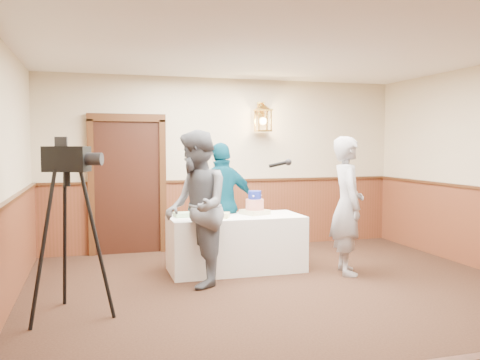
% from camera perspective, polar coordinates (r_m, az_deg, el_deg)
% --- Properties ---
extents(ground, '(7.00, 7.00, 0.00)m').
position_cam_1_polar(ground, '(5.40, 8.07, -14.53)').
color(ground, black).
rests_on(ground, ground).
extents(room_shell, '(6.02, 7.02, 2.81)m').
position_cam_1_polar(room_shell, '(5.53, 5.77, 1.98)').
color(room_shell, beige).
rests_on(room_shell, ground).
extents(display_table, '(1.80, 0.80, 0.75)m').
position_cam_1_polar(display_table, '(6.95, -0.47, -7.10)').
color(display_table, white).
rests_on(display_table, ground).
extents(tiered_cake, '(0.41, 0.41, 0.33)m').
position_cam_1_polar(tiered_cake, '(7.03, 1.66, -2.83)').
color(tiered_cake, beige).
rests_on(tiered_cake, display_table).
extents(sheet_cake_yellow, '(0.37, 0.33, 0.06)m').
position_cam_1_polar(sheet_cake_yellow, '(6.73, -2.57, -3.97)').
color(sheet_cake_yellow, '#F5E893').
rests_on(sheet_cake_yellow, display_table).
extents(sheet_cake_green, '(0.27, 0.23, 0.06)m').
position_cam_1_polar(sheet_cake_green, '(6.82, -6.32, -3.89)').
color(sheet_cake_green, '#9BD999').
rests_on(sheet_cake_green, display_table).
extents(interviewer, '(1.53, 0.94, 1.89)m').
position_cam_1_polar(interviewer, '(6.16, -4.93, -3.16)').
color(interviewer, '#575A62').
rests_on(interviewer, ground).
extents(baker, '(0.58, 0.75, 1.82)m').
position_cam_1_polar(baker, '(6.86, 11.95, -2.81)').
color(baker, '#949399').
rests_on(baker, ground).
extents(assistant_p, '(1.08, 0.58, 1.74)m').
position_cam_1_polar(assistant_p, '(7.19, -1.97, -2.73)').
color(assistant_p, '#07445A').
rests_on(assistant_p, ground).
extents(tv_camera_rig, '(0.66, 0.62, 1.70)m').
position_cam_1_polar(tv_camera_rig, '(5.32, -18.69, -6.52)').
color(tv_camera_rig, black).
rests_on(tv_camera_rig, ground).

